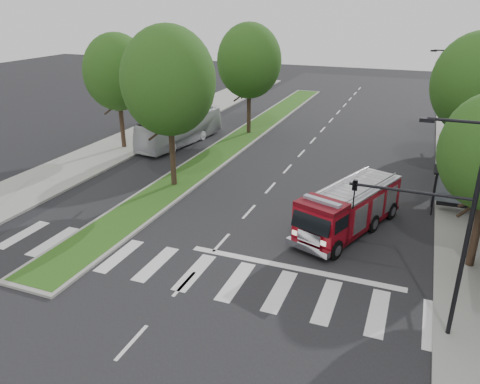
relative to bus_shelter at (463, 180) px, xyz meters
name	(u,v)px	position (x,y,z in m)	size (l,w,h in m)	color
ground	(221,243)	(-11.20, -8.15, -2.04)	(140.00, 140.00, 0.00)	black
sidewalk_right	(480,204)	(1.30, 1.85, -1.96)	(5.00, 80.00, 0.15)	gray
sidewalk_left	(104,154)	(-25.70, 1.85, -1.96)	(5.00, 80.00, 0.15)	gray
median	(241,139)	(-17.20, 9.85, -1.96)	(3.00, 50.00, 0.15)	gray
bus_shelter	(463,180)	(0.00, 0.00, 0.00)	(3.20, 1.60, 2.61)	black
tree_right_mid	(477,84)	(0.30, 5.85, 4.45)	(5.60, 5.60, 9.72)	black
tree_right_far	(467,73)	(0.30, 15.85, 3.80)	(5.00, 5.00, 8.73)	black
tree_median_near	(168,81)	(-17.20, -2.15, 4.77)	(5.80, 5.80, 10.16)	black
tree_median_far	(249,61)	(-17.20, 11.85, 4.45)	(5.60, 5.60, 9.72)	black
tree_left_mid	(117,72)	(-25.20, 3.85, 4.12)	(5.20, 5.20, 9.16)	black
streetlight_right_near	(442,216)	(-1.59, -11.65, 2.63)	(4.08, 0.22, 8.00)	black
streetlight_right_far	(450,98)	(-0.85, 11.85, 2.44)	(2.11, 0.20, 8.00)	black
fire_engine	(349,209)	(-5.53, -4.50, -0.76)	(4.81, 8.01, 2.67)	#50040B
city_bus	(180,128)	(-21.48, 6.79, -0.71)	(2.24, 9.56, 2.66)	silver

